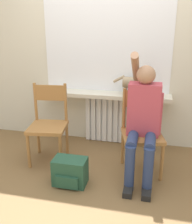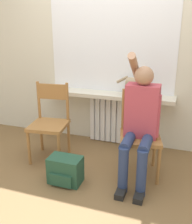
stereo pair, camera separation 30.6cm
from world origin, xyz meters
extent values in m
plane|color=brown|center=(0.00, 0.00, 0.00)|extent=(12.00, 12.00, 0.00)
cube|color=beige|center=(0.00, 1.23, 1.35)|extent=(7.00, 0.06, 2.70)
cube|color=white|center=(0.00, 1.16, 0.34)|extent=(0.55, 0.05, 0.68)
cube|color=white|center=(-0.24, 1.12, 0.34)|extent=(0.06, 0.03, 0.66)
cube|color=white|center=(-0.16, 1.12, 0.34)|extent=(0.06, 0.03, 0.66)
cube|color=white|center=(-0.08, 1.12, 0.34)|extent=(0.06, 0.03, 0.66)
cube|color=white|center=(0.00, 1.12, 0.34)|extent=(0.06, 0.03, 0.66)
cube|color=white|center=(0.08, 1.12, 0.34)|extent=(0.06, 0.03, 0.66)
cube|color=white|center=(0.16, 1.12, 0.34)|extent=(0.06, 0.03, 0.66)
cube|color=white|center=(0.24, 1.12, 0.34)|extent=(0.06, 0.03, 0.66)
cube|color=beige|center=(0.00, 1.06, 0.71)|extent=(1.74, 0.28, 0.05)
cube|color=white|center=(0.00, 1.20, 1.41)|extent=(1.67, 0.01, 1.35)
cube|color=#9E6B38|center=(-0.55, 0.44, 0.44)|extent=(0.48, 0.48, 0.04)
cylinder|color=#9E6B38|center=(-0.71, 0.23, 0.21)|extent=(0.04, 0.04, 0.42)
cylinder|color=#9E6B38|center=(-0.34, 0.28, 0.21)|extent=(0.04, 0.04, 0.42)
cylinder|color=#9E6B38|center=(-0.76, 0.60, 0.21)|extent=(0.04, 0.04, 0.42)
cylinder|color=#9E6B38|center=(-0.39, 0.65, 0.21)|extent=(0.04, 0.04, 0.42)
cylinder|color=#9E6B38|center=(-0.76, 0.60, 0.70)|extent=(0.04, 0.04, 0.47)
cylinder|color=#9E6B38|center=(-0.39, 0.65, 0.70)|extent=(0.04, 0.04, 0.47)
cube|color=#9E6B38|center=(-0.58, 0.63, 0.81)|extent=(0.38, 0.07, 0.19)
cube|color=#9E6B38|center=(0.55, 0.44, 0.44)|extent=(0.51, 0.51, 0.04)
cylinder|color=#9E6B38|center=(0.42, 0.21, 0.21)|extent=(0.04, 0.04, 0.42)
cylinder|color=#9E6B38|center=(0.78, 0.30, 0.21)|extent=(0.04, 0.04, 0.42)
cylinder|color=#9E6B38|center=(0.33, 0.58, 0.21)|extent=(0.04, 0.04, 0.42)
cylinder|color=#9E6B38|center=(0.69, 0.67, 0.21)|extent=(0.04, 0.04, 0.42)
cylinder|color=#9E6B38|center=(0.33, 0.58, 0.70)|extent=(0.04, 0.04, 0.47)
cylinder|color=#9E6B38|center=(0.69, 0.67, 0.70)|extent=(0.04, 0.04, 0.47)
cube|color=#9E6B38|center=(0.51, 0.62, 0.81)|extent=(0.38, 0.11, 0.19)
cylinder|color=navy|center=(0.46, 0.26, 0.48)|extent=(0.11, 0.40, 0.11)
cylinder|color=navy|center=(0.64, 0.26, 0.48)|extent=(0.11, 0.40, 0.11)
cylinder|color=navy|center=(0.46, 0.06, 0.24)|extent=(0.10, 0.10, 0.49)
cylinder|color=navy|center=(0.64, 0.06, 0.24)|extent=(0.10, 0.10, 0.49)
cube|color=black|center=(0.46, 0.00, 0.03)|extent=(0.09, 0.20, 0.06)
cube|color=black|center=(0.64, 0.00, 0.03)|extent=(0.09, 0.20, 0.06)
cube|color=#B74251|center=(0.55, 0.46, 0.74)|extent=(0.34, 0.20, 0.56)
sphere|color=#A87A5B|center=(0.55, 0.46, 1.11)|extent=(0.20, 0.20, 0.20)
cylinder|color=#A87A5B|center=(0.43, 0.60, 1.16)|extent=(0.08, 0.50, 0.38)
cylinder|color=#B74251|center=(0.71, 0.42, 0.71)|extent=(0.08, 0.08, 0.45)
cylinder|color=#9E896B|center=(0.36, 1.05, 0.90)|extent=(0.22, 0.14, 0.14)
sphere|color=#9E896B|center=(0.50, 1.05, 0.92)|extent=(0.09, 0.09, 0.09)
cone|color=#9E896B|center=(0.50, 1.03, 0.96)|extent=(0.03, 0.03, 0.03)
cone|color=#9E896B|center=(0.50, 1.07, 0.96)|extent=(0.03, 0.03, 0.03)
cylinder|color=#9E896B|center=(0.44, 1.01, 0.78)|extent=(0.04, 0.04, 0.10)
cylinder|color=#9E896B|center=(0.44, 1.08, 0.78)|extent=(0.04, 0.04, 0.10)
cylinder|color=#9E896B|center=(0.28, 1.01, 0.78)|extent=(0.04, 0.04, 0.10)
cylinder|color=#9E896B|center=(0.28, 1.08, 0.78)|extent=(0.04, 0.04, 0.10)
cylinder|color=#9E896B|center=(0.19, 1.05, 0.93)|extent=(0.15, 0.03, 0.11)
cube|color=#234C38|center=(-0.15, 0.03, 0.14)|extent=(0.34, 0.21, 0.29)
cube|color=#234C38|center=(-0.15, -0.09, 0.09)|extent=(0.24, 0.03, 0.13)
camera|label=1|loc=(0.65, -2.23, 1.62)|focal=42.00mm
camera|label=2|loc=(0.94, -2.15, 1.62)|focal=42.00mm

